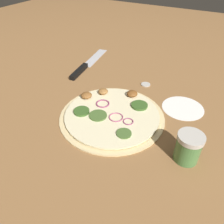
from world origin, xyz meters
name	(u,v)px	position (x,y,z in m)	size (l,w,h in m)	color
ground_plane	(112,117)	(0.00, 0.00, 0.00)	(3.00, 3.00, 0.00)	olive
pizza	(112,114)	(0.00, 0.00, 0.01)	(0.32, 0.32, 0.03)	beige
knife	(84,67)	(-0.26, 0.23, 0.01)	(0.08, 0.33, 0.02)	silver
spice_jar	(188,147)	(0.24, -0.05, 0.04)	(0.06, 0.06, 0.08)	#4C7F42
loose_cap	(146,84)	(0.02, 0.23, 0.00)	(0.03, 0.03, 0.01)	beige
flour_patch	(183,108)	(0.18, 0.15, 0.00)	(0.13, 0.13, 0.00)	white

